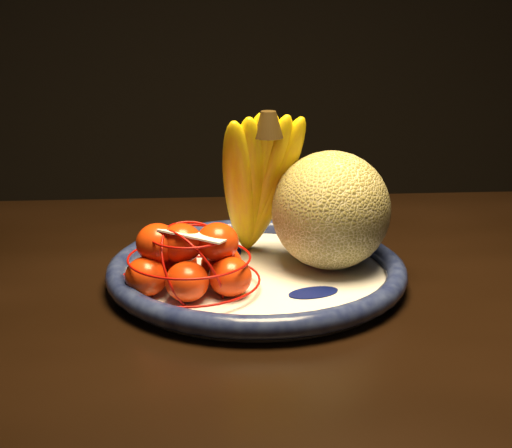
{
  "coord_description": "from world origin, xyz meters",
  "views": [
    {
      "loc": [
        0.06,
        -0.71,
        1.07
      ],
      "look_at": [
        0.12,
        0.15,
        0.8
      ],
      "focal_mm": 55.0,
      "sensor_mm": 36.0,
      "label": 1
    }
  ],
  "objects": [
    {
      "name": "fruit_bowl",
      "position": [
        0.12,
        0.14,
        0.74
      ],
      "size": [
        0.35,
        0.35,
        0.03
      ],
      "rotation": [
        0.0,
        0.0,
        -0.29
      ],
      "color": "white",
      "rests_on": "dining_table"
    },
    {
      "name": "mandarin_bag",
      "position": [
        0.04,
        0.09,
        0.78
      ],
      "size": [
        0.19,
        0.19,
        0.1
      ],
      "rotation": [
        0.0,
        0.0,
        -0.21
      ],
      "color": "#FF2D00",
      "rests_on": "fruit_bowl"
    },
    {
      "name": "dining_table",
      "position": [
        -0.09,
        0.1,
        0.65
      ],
      "size": [
        1.47,
        0.89,
        0.73
      ],
      "rotation": [
        0.0,
        0.0,
        0.01
      ],
      "color": "black",
      "rests_on": "ground"
    },
    {
      "name": "price_tag",
      "position": [
        0.04,
        0.08,
        0.81
      ],
      "size": [
        0.08,
        0.05,
        0.01
      ],
      "primitive_type": "cube",
      "rotation": [
        -0.14,
        0.1,
        -0.39
      ],
      "color": "white",
      "rests_on": "mandarin_bag"
    },
    {
      "name": "cantaloupe",
      "position": [
        0.2,
        0.16,
        0.81
      ],
      "size": [
        0.14,
        0.14,
        0.14
      ],
      "primitive_type": "sphere",
      "color": "olive",
      "rests_on": "fruit_bowl"
    },
    {
      "name": "banana_bunch",
      "position": [
        0.12,
        0.2,
        0.84
      ],
      "size": [
        0.13,
        0.13,
        0.2
      ],
      "rotation": [
        0.0,
        0.0,
        0.3
      ],
      "color": "#ECD300",
      "rests_on": "fruit_bowl"
    }
  ]
}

